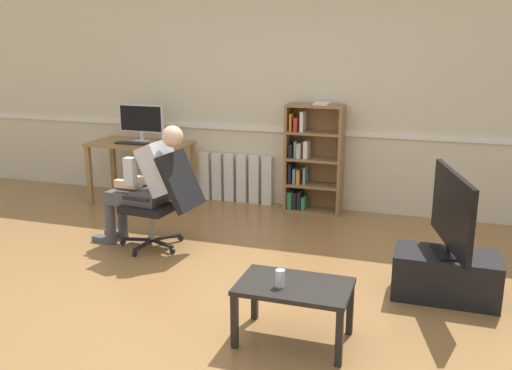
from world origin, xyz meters
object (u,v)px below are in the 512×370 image
at_px(imac_monitor, 141,120).
at_px(office_chair, 164,197).
at_px(tv_stand, 446,276).
at_px(tv_screen, 452,212).
at_px(computer_desk, 141,151).
at_px(coffee_table, 294,292).
at_px(computer_mouse, 157,144).
at_px(radiator, 236,178).
at_px(drinking_glass, 280,278).
at_px(bookshelf, 310,160).
at_px(person_seated, 147,182).
at_px(keyboard, 132,143).

distance_m(imac_monitor, office_chair, 1.84).
bearing_deg(tv_stand, tv_screen, 14.68).
distance_m(computer_desk, imac_monitor, 0.38).
xyz_separation_m(imac_monitor, coffee_table, (2.64, -2.72, -0.66)).
height_order(computer_desk, tv_stand, computer_desk).
bearing_deg(computer_mouse, radiator, 32.67).
bearing_deg(drinking_glass, tv_stand, 45.80).
relative_size(tv_screen, coffee_table, 1.30).
xyz_separation_m(imac_monitor, tv_screen, (3.62, -1.70, -0.31)).
relative_size(radiator, tv_screen, 0.96).
xyz_separation_m(imac_monitor, computer_mouse, (0.31, -0.20, -0.25)).
distance_m(computer_desk, bookshelf, 2.08).
bearing_deg(tv_stand, coffee_table, -133.66).
bearing_deg(computer_mouse, bookshelf, 13.11).
xyz_separation_m(person_seated, tv_stand, (2.77, -0.28, -0.47)).
height_order(office_chair, person_seated, person_seated).
xyz_separation_m(computer_desk, radiator, (1.09, 0.39, -0.34)).
distance_m(computer_desk, radiator, 1.21).
xyz_separation_m(computer_desk, coffee_table, (2.62, -2.65, -0.29)).
bearing_deg(bookshelf, drinking_glass, -80.72).
xyz_separation_m(bookshelf, drinking_glass, (0.49, -3.00, -0.14)).
bearing_deg(coffee_table, office_chair, 141.51).
bearing_deg(coffee_table, drinking_glass, -141.77).
height_order(office_chair, tv_screen, tv_screen).
bearing_deg(coffee_table, bookshelf, 100.98).
bearing_deg(person_seated, drinking_glass, 56.80).
relative_size(computer_desk, bookshelf, 0.95).
relative_size(computer_desk, drinking_glass, 10.49).
height_order(imac_monitor, tv_stand, imac_monitor).
bearing_deg(keyboard, coffee_table, -43.35).
bearing_deg(person_seated, computer_desk, -143.13).
bearing_deg(tv_screen, computer_mouse, 50.82).
height_order(office_chair, tv_stand, office_chair).
bearing_deg(radiator, person_seated, -98.54).
bearing_deg(office_chair, person_seated, -90.00).
bearing_deg(office_chair, tv_screen, 89.45).
height_order(bookshelf, person_seated, bookshelf).
bearing_deg(computer_desk, tv_stand, -24.33).
bearing_deg(imac_monitor, coffee_table, -45.87).
bearing_deg(keyboard, office_chair, -49.59).
distance_m(computer_desk, computer_mouse, 0.34).
xyz_separation_m(radiator, coffee_table, (1.53, -3.04, 0.06)).
distance_m(computer_mouse, tv_stand, 3.68).
distance_m(keyboard, bookshelf, 2.13).
bearing_deg(radiator, office_chair, -92.57).
bearing_deg(computer_mouse, tv_screen, -24.51).
bearing_deg(tv_stand, imac_monitor, 154.76).
bearing_deg(radiator, computer_mouse, -147.33).
height_order(imac_monitor, keyboard, imac_monitor).
height_order(radiator, tv_stand, radiator).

